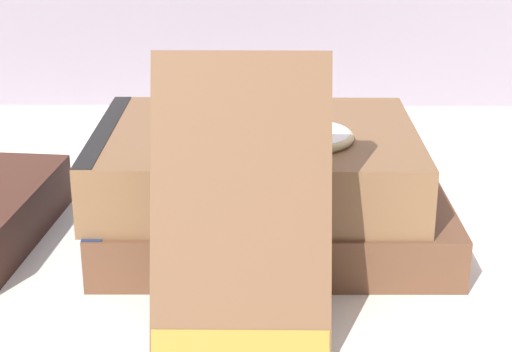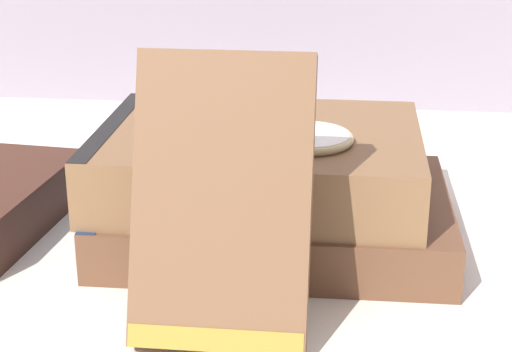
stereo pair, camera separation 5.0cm
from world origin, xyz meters
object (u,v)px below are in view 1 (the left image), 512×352
book_flat_top (248,161)px  reading_glasses (212,166)px  pocket_watch (307,136)px  book_leaning_front (241,212)px  book_flat_bottom (266,214)px

book_flat_top → reading_glasses: bearing=103.6°
book_flat_top → pocket_watch: size_ratio=3.42×
pocket_watch → reading_glasses: pocket_watch is taller
book_flat_top → pocket_watch: bearing=-30.6°
book_leaning_front → pocket_watch: book_leaning_front is taller
book_flat_top → book_leaning_front: (-0.00, -0.12, 0.02)m
book_flat_top → book_leaning_front: 0.12m
book_flat_bottom → reading_glasses: bearing=107.7°
book_flat_bottom → pocket_watch: bearing=-42.6°
pocket_watch → reading_glasses: size_ratio=0.52×
book_flat_bottom → reading_glasses: book_flat_bottom is taller
book_leaning_front → reading_glasses: 0.27m
book_flat_top → reading_glasses: (-0.03, 0.13, -0.05)m
book_flat_top → book_leaning_front: bearing=-90.1°
book_flat_bottom → book_flat_top: 0.04m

